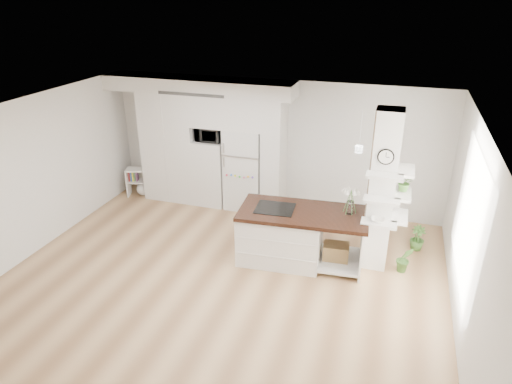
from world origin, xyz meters
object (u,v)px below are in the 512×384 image
refrigerator (245,168)px  floor_plant_a (405,259)px  bookshelf (141,184)px  kitchen_island (288,234)px

refrigerator → floor_plant_a: 3.72m
bookshelf → floor_plant_a: bookshelf is taller
floor_plant_a → kitchen_island: bearing=-173.5°
refrigerator → floor_plant_a: refrigerator is taller
bookshelf → floor_plant_a: 5.94m
refrigerator → bookshelf: bearing=-175.9°
refrigerator → kitchen_island: 2.29m
kitchen_island → bookshelf: (-3.83, 1.61, -0.21)m
kitchen_island → bookshelf: bearing=152.9°
kitchen_island → bookshelf: 4.16m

